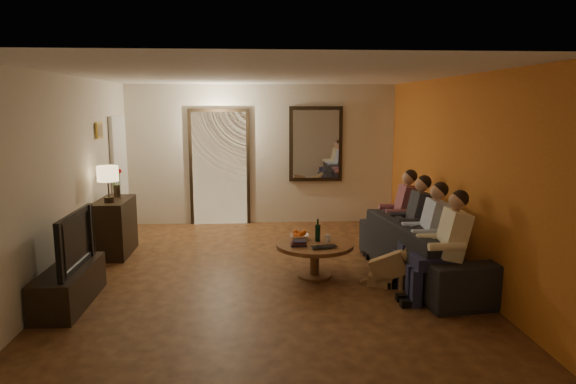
{
  "coord_description": "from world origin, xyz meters",
  "views": [
    {
      "loc": [
        -0.16,
        -6.59,
        2.23
      ],
      "look_at": [
        0.3,
        0.3,
        1.05
      ],
      "focal_mm": 32.0,
      "sensor_mm": 36.0,
      "label": 1
    }
  ],
  "objects": [
    {
      "name": "kitchen_doorway",
      "position": [
        -0.8,
        2.98,
        1.05
      ],
      "size": [
        1.0,
        0.06,
        2.1
      ],
      "primitive_type": "cube",
      "color": "#FFE0A5",
      "rests_on": "floor"
    },
    {
      "name": "sofa",
      "position": [
        2.08,
        -0.28,
        0.37
      ],
      "size": [
        2.64,
        1.31,
        0.74
      ],
      "primitive_type": "imported",
      "rotation": [
        0.0,
        0.0,
        1.7
      ],
      "color": "black",
      "rests_on": "floor"
    },
    {
      "name": "left_wall",
      "position": [
        -2.5,
        0.0,
        1.3
      ],
      "size": [
        0.02,
        6.0,
        2.6
      ],
      "primitive_type": "cube",
      "color": "beige",
      "rests_on": "floor"
    },
    {
      "name": "front_wall",
      "position": [
        0.0,
        -3.0,
        1.3
      ],
      "size": [
        5.0,
        0.02,
        2.6
      ],
      "primitive_type": "cube",
      "color": "beige",
      "rests_on": "floor"
    },
    {
      "name": "mirror_glass",
      "position": [
        1.0,
        2.93,
        1.5
      ],
      "size": [
        0.86,
        0.02,
        1.26
      ],
      "primitive_type": "cube",
      "color": "white",
      "rests_on": "back_wall"
    },
    {
      "name": "tv",
      "position": [
        -2.25,
        -0.94,
        0.74
      ],
      "size": [
        1.1,
        0.14,
        0.63
      ],
      "primitive_type": "imported",
      "rotation": [
        0.0,
        0.0,
        1.57
      ],
      "color": "black",
      "rests_on": "tv_stand"
    },
    {
      "name": "wine_bottle",
      "position": [
        0.67,
        -0.07,
        0.6
      ],
      "size": [
        0.07,
        0.07,
        0.31
      ],
      "primitive_type": null,
      "color": "black",
      "rests_on": "coffee_table"
    },
    {
      "name": "person_d",
      "position": [
        1.98,
        0.62,
        0.6
      ],
      "size": [
        0.6,
        0.4,
        1.2
      ],
      "primitive_type": null,
      "color": "tan",
      "rests_on": "sofa"
    },
    {
      "name": "mirror_frame",
      "position": [
        1.0,
        2.96,
        1.5
      ],
      "size": [
        1.0,
        0.05,
        1.4
      ],
      "primitive_type": "cube",
      "color": "black",
      "rests_on": "back_wall"
    },
    {
      "name": "tv_stand",
      "position": [
        -2.25,
        -0.94,
        0.21
      ],
      "size": [
        0.45,
        1.28,
        0.43
      ],
      "primitive_type": "cube",
      "color": "black",
      "rests_on": "floor"
    },
    {
      "name": "floor",
      "position": [
        0.0,
        0.0,
        0.0
      ],
      "size": [
        5.0,
        6.0,
        0.01
      ],
      "primitive_type": "cube",
      "color": "#3D2010",
      "rests_on": "ground"
    },
    {
      "name": "right_wall",
      "position": [
        2.5,
        0.0,
        1.3
      ],
      "size": [
        0.02,
        6.0,
        2.6
      ],
      "primitive_type": "cube",
      "color": "beige",
      "rests_on": "floor"
    },
    {
      "name": "book_stack",
      "position": [
        0.4,
        -0.27,
        0.48
      ],
      "size": [
        0.2,
        0.15,
        0.07
      ],
      "primitive_type": null,
      "color": "black",
      "rests_on": "coffee_table"
    },
    {
      "name": "person_a",
      "position": [
        1.98,
        -1.18,
        0.6
      ],
      "size": [
        0.6,
        0.4,
        1.2
      ],
      "primitive_type": null,
      "color": "tan",
      "rests_on": "sofa"
    },
    {
      "name": "art_canvas",
      "position": [
        -2.46,
        1.3,
        1.85
      ],
      "size": [
        0.01,
        0.22,
        0.18
      ],
      "primitive_type": "cube",
      "color": "brown",
      "rests_on": "left_wall"
    },
    {
      "name": "door_trim",
      "position": [
        -0.8,
        2.97,
        1.05
      ],
      "size": [
        1.12,
        0.04,
        2.22
      ],
      "primitive_type": "cube",
      "color": "black",
      "rests_on": "floor"
    },
    {
      "name": "table_lamp",
      "position": [
        -2.25,
        0.82,
        1.11
      ],
      "size": [
        0.3,
        0.3,
        0.54
      ],
      "primitive_type": null,
      "color": "beige",
      "rests_on": "dresser"
    },
    {
      "name": "wine_glass",
      "position": [
        0.8,
        -0.12,
        0.5
      ],
      "size": [
        0.06,
        0.06,
        0.1
      ],
      "primitive_type": "cylinder",
      "color": "silver",
      "rests_on": "coffee_table"
    },
    {
      "name": "back_wall",
      "position": [
        0.0,
        3.0,
        1.3
      ],
      "size": [
        5.0,
        0.02,
        2.6
      ],
      "primitive_type": "cube",
      "color": "beige",
      "rests_on": "floor"
    },
    {
      "name": "dog",
      "position": [
        1.49,
        -0.62,
        0.28
      ],
      "size": [
        0.61,
        0.44,
        0.56
      ],
      "primitive_type": null,
      "rotation": [
        0.0,
        0.0,
        -0.41
      ],
      "color": "#986A46",
      "rests_on": "floor"
    },
    {
      "name": "oranges",
      "position": [
        0.44,
        0.05,
        0.55
      ],
      "size": [
        0.2,
        0.2,
        0.08
      ],
      "primitive_type": null,
      "color": "#D55212",
      "rests_on": "bowl"
    },
    {
      "name": "bowl",
      "position": [
        0.44,
        0.05,
        0.48
      ],
      "size": [
        0.26,
        0.26,
        0.06
      ],
      "primitive_type": "imported",
      "color": "white",
      "rests_on": "coffee_table"
    },
    {
      "name": "fridge_glimpse",
      "position": [
        -0.55,
        2.98,
        0.9
      ],
      "size": [
        0.45,
        0.03,
        1.7
      ],
      "primitive_type": "cube",
      "color": "silver",
      "rests_on": "floor"
    },
    {
      "name": "laptop",
      "position": [
        0.72,
        -0.45,
        0.46
      ],
      "size": [
        0.36,
        0.27,
        0.03
      ],
      "primitive_type": "imported",
      "rotation": [
        0.0,
        0.0,
        0.19
      ],
      "color": "black",
      "rests_on": "coffee_table"
    },
    {
      "name": "orange_accent",
      "position": [
        2.49,
        0.0,
        1.3
      ],
      "size": [
        0.01,
        6.0,
        2.6
      ],
      "primitive_type": "cube",
      "color": "#BB601F",
      "rests_on": "right_wall"
    },
    {
      "name": "framed_art",
      "position": [
        -2.47,
        1.3,
        1.85
      ],
      "size": [
        0.03,
        0.28,
        0.24
      ],
      "primitive_type": "cube",
      "color": "#B28C33",
      "rests_on": "left_wall"
    },
    {
      "name": "person_c",
      "position": [
        1.98,
        0.02,
        0.6
      ],
      "size": [
        0.6,
        0.4,
        1.2
      ],
      "primitive_type": null,
      "color": "tan",
      "rests_on": "sofa"
    },
    {
      "name": "flower_vase",
      "position": [
        -2.25,
        1.26,
        1.06
      ],
      "size": [
        0.14,
        0.14,
        0.44
      ],
      "primitive_type": null,
      "color": "red",
      "rests_on": "dresser"
    },
    {
      "name": "coffee_table",
      "position": [
        0.62,
        -0.17,
        0.23
      ],
      "size": [
        1.24,
        1.24,
        0.45
      ],
      "primitive_type": "cylinder",
      "rotation": [
        0.0,
        0.0,
        -0.27
      ],
      "color": "brown",
      "rests_on": "floor"
    },
    {
      "name": "person_b",
      "position": [
        1.98,
        -0.58,
        0.6
      ],
      "size": [
        0.6,
        0.4,
        1.2
      ],
      "primitive_type": null,
      "color": "tan",
      "rests_on": "sofa"
    },
    {
      "name": "white_door",
      "position": [
        -2.46,
        2.3,
        1.02
      ],
      "size": [
        0.06,
        0.85,
        2.04
      ],
      "primitive_type": "cube",
      "color": "white",
      "rests_on": "floor"
    },
    {
      "name": "ceiling",
      "position": [
        0.0,
        0.0,
        2.6
      ],
      "size": [
        5.0,
        6.0,
        0.01
      ],
      "primitive_type": "cube",
      "color": "white",
      "rests_on": "back_wall"
    },
    {
      "name": "dresser",
      "position": [
        -2.25,
        1.04,
        0.42
      ],
      "size": [
        0.45,
        0.94,
        0.84
      ],
      "primitive_type": "cube",
      "color": "black",
      "rests_on": "floor"
    }
  ]
}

